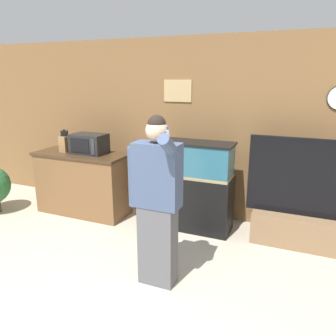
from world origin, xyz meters
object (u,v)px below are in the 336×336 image
counter_island (83,183)px  person_standing (156,200)px  microwave (89,144)px  tv_on_stand (295,215)px  knife_block (64,144)px  aquarium_on_stand (191,186)px

counter_island → person_standing: person_standing is taller
microwave → tv_on_stand: 3.01m
tv_on_stand → person_standing: 1.94m
knife_block → person_standing: size_ratio=0.20×
person_standing → knife_block: bearing=150.4°
knife_block → person_standing: person_standing is taller
counter_island → tv_on_stand: tv_on_stand is taller
microwave → tv_on_stand: tv_on_stand is taller
counter_island → tv_on_stand: (3.05, 0.18, -0.08)m
knife_block → aquarium_on_stand: 2.03m
microwave → knife_block: knife_block is taller
microwave → person_standing: bearing=-36.7°
microwave → counter_island: bearing=-166.5°
microwave → person_standing: size_ratio=0.30×
aquarium_on_stand → counter_island: bearing=-175.5°
microwave → aquarium_on_stand: (1.57, 0.10, -0.48)m
counter_island → tv_on_stand: bearing=3.4°
person_standing → aquarium_on_stand: bearing=94.3°
microwave → knife_block: size_ratio=1.50×
counter_island → tv_on_stand: size_ratio=1.06×
microwave → aquarium_on_stand: 1.64m
counter_island → microwave: size_ratio=2.81×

